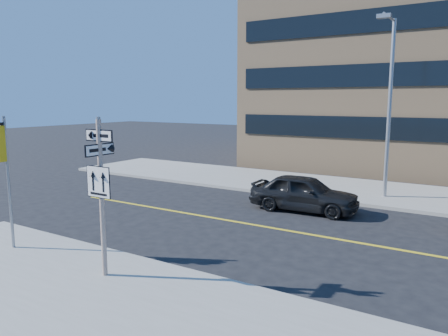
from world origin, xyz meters
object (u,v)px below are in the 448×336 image
Objects in this scene: traffic_signal at (1,155)px; streetlight_a at (389,97)px; parked_car_a at (304,193)px; sign_pole at (101,188)px.

traffic_signal is 0.50× the size of streetlight_a.
streetlight_a is (2.39, 3.79, 3.99)m from parked_car_a.
parked_car_a is 6.00m from streetlight_a.
streetlight_a is (8.00, 13.42, 1.73)m from traffic_signal.
sign_pole reaches higher than parked_car_a.
traffic_signal is at bearing 146.75° from parked_car_a.
streetlight_a reaches higher than traffic_signal.
streetlight_a is at bearing 73.23° from sign_pole.
sign_pole is at bearing 167.33° from parked_car_a.
streetlight_a reaches higher than parked_car_a.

